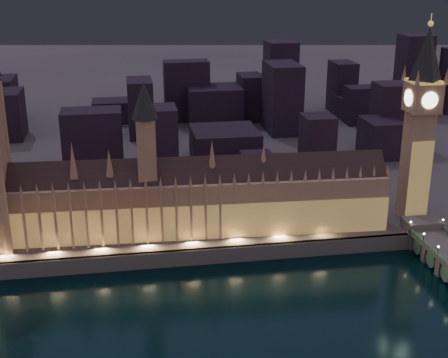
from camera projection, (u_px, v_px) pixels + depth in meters
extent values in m
plane|color=black|center=(233.00, 306.00, 265.12)|extent=(2000.00, 2000.00, 0.00)
cube|color=#3A3841|center=(157.00, 78.00, 747.32)|extent=(2000.00, 960.00, 8.00)
cube|color=#55544F|center=(219.00, 255.00, 301.91)|extent=(2000.00, 2.50, 8.00)
cube|color=#9F775A|center=(189.00, 206.00, 313.61)|extent=(200.69, 28.78, 28.00)
cube|color=tan|center=(191.00, 223.00, 305.75)|extent=(200.00, 0.50, 18.00)
cube|color=black|center=(188.00, 174.00, 307.91)|extent=(200.52, 25.04, 16.26)
cube|color=#9F775A|center=(146.00, 151.00, 300.51)|extent=(9.00, 9.00, 32.00)
cone|color=black|center=(144.00, 100.00, 292.14)|extent=(13.00, 13.00, 18.00)
cube|color=#9F775A|center=(9.00, 226.00, 290.68)|extent=(1.20, 1.20, 28.00)
cone|color=#9F775A|center=(5.00, 191.00, 285.55)|extent=(2.00, 2.00, 6.00)
cube|color=#9F775A|center=(24.00, 225.00, 291.77)|extent=(1.20, 1.20, 28.00)
cone|color=#9F775A|center=(21.00, 190.00, 286.63)|extent=(2.00, 2.00, 6.00)
cube|color=#9F775A|center=(40.00, 224.00, 292.86)|extent=(1.20, 1.20, 28.00)
cone|color=#9F775A|center=(37.00, 189.00, 287.72)|extent=(2.00, 2.00, 6.00)
cube|color=#9F775A|center=(56.00, 223.00, 293.95)|extent=(1.20, 1.20, 28.00)
cone|color=#9F775A|center=(53.00, 189.00, 288.81)|extent=(2.00, 2.00, 6.00)
cube|color=#9F775A|center=(71.00, 222.00, 295.04)|extent=(1.20, 1.20, 28.00)
cone|color=#9F775A|center=(68.00, 188.00, 289.90)|extent=(2.00, 2.00, 6.00)
cube|color=#9F775A|center=(87.00, 221.00, 296.12)|extent=(1.20, 1.20, 28.00)
cone|color=#9F775A|center=(84.00, 187.00, 290.99)|extent=(2.00, 2.00, 6.00)
cube|color=#9F775A|center=(102.00, 220.00, 297.21)|extent=(1.20, 1.20, 28.00)
cone|color=#9F775A|center=(100.00, 186.00, 292.08)|extent=(2.00, 2.00, 6.00)
cube|color=#9F775A|center=(117.00, 219.00, 298.30)|extent=(1.20, 1.20, 28.00)
cone|color=#9F775A|center=(115.00, 185.00, 293.17)|extent=(2.00, 2.00, 6.00)
cube|color=#9F775A|center=(132.00, 218.00, 299.39)|extent=(1.20, 1.20, 28.00)
cone|color=#9F775A|center=(130.00, 184.00, 294.26)|extent=(2.00, 2.00, 6.00)
cube|color=#9F775A|center=(147.00, 217.00, 300.48)|extent=(1.20, 1.20, 28.00)
cone|color=#9F775A|center=(145.00, 183.00, 295.35)|extent=(2.00, 2.00, 6.00)
cube|color=#9F775A|center=(162.00, 216.00, 301.57)|extent=(1.20, 1.20, 28.00)
cone|color=#9F775A|center=(161.00, 183.00, 296.44)|extent=(2.00, 2.00, 6.00)
cube|color=#9F775A|center=(177.00, 215.00, 302.66)|extent=(1.20, 1.20, 28.00)
cone|color=#9F775A|center=(176.00, 182.00, 297.53)|extent=(2.00, 2.00, 6.00)
cube|color=#9F775A|center=(191.00, 214.00, 303.75)|extent=(1.20, 1.20, 28.00)
cone|color=#9F775A|center=(190.00, 181.00, 298.62)|extent=(2.00, 2.00, 6.00)
cube|color=#9F775A|center=(206.00, 213.00, 304.84)|extent=(1.20, 1.20, 28.00)
cone|color=#9F775A|center=(205.00, 180.00, 299.71)|extent=(2.00, 2.00, 6.00)
cube|color=#9F775A|center=(220.00, 212.00, 305.93)|extent=(1.20, 1.20, 28.00)
cone|color=#9F775A|center=(220.00, 179.00, 300.79)|extent=(2.00, 2.00, 6.00)
cube|color=#9F775A|center=(234.00, 211.00, 307.02)|extent=(1.20, 1.20, 28.00)
cone|color=#9F775A|center=(234.00, 179.00, 301.88)|extent=(2.00, 2.00, 6.00)
cube|color=#9F775A|center=(249.00, 211.00, 308.11)|extent=(1.20, 1.20, 28.00)
cone|color=#9F775A|center=(249.00, 178.00, 302.97)|extent=(2.00, 2.00, 6.00)
cube|color=#9F775A|center=(263.00, 210.00, 309.20)|extent=(1.20, 1.20, 28.00)
cone|color=#9F775A|center=(263.00, 177.00, 304.06)|extent=(2.00, 2.00, 6.00)
cube|color=#9F775A|center=(277.00, 209.00, 310.28)|extent=(1.20, 1.20, 28.00)
cone|color=#9F775A|center=(277.00, 176.00, 305.15)|extent=(2.00, 2.00, 6.00)
cube|color=#9F775A|center=(291.00, 208.00, 311.37)|extent=(1.20, 1.20, 28.00)
cone|color=#9F775A|center=(292.00, 175.00, 306.24)|extent=(2.00, 2.00, 6.00)
cube|color=#9F775A|center=(304.00, 207.00, 312.46)|extent=(1.20, 1.20, 28.00)
cone|color=#9F775A|center=(306.00, 175.00, 307.33)|extent=(2.00, 2.00, 6.00)
cube|color=#9F775A|center=(318.00, 206.00, 313.55)|extent=(1.20, 1.20, 28.00)
cone|color=#9F775A|center=(319.00, 174.00, 308.42)|extent=(2.00, 2.00, 6.00)
cube|color=#9F775A|center=(332.00, 205.00, 314.64)|extent=(1.20, 1.20, 28.00)
cone|color=#9F775A|center=(333.00, 173.00, 309.51)|extent=(2.00, 2.00, 6.00)
cube|color=#9F775A|center=(345.00, 204.00, 315.73)|extent=(1.20, 1.20, 28.00)
cone|color=#9F775A|center=(347.00, 172.00, 310.60)|extent=(2.00, 2.00, 6.00)
cube|color=#9F775A|center=(359.00, 204.00, 316.82)|extent=(1.20, 1.20, 28.00)
cone|color=#9F775A|center=(361.00, 172.00, 311.69)|extent=(2.00, 2.00, 6.00)
cube|color=#9F775A|center=(372.00, 203.00, 317.91)|extent=(1.20, 1.20, 28.00)
cone|color=#9F775A|center=(374.00, 171.00, 312.78)|extent=(2.00, 2.00, 6.00)
cube|color=#9F775A|center=(385.00, 202.00, 319.00)|extent=(1.20, 1.20, 28.00)
cone|color=#9F775A|center=(388.00, 170.00, 313.87)|extent=(2.00, 2.00, 6.00)
cone|color=#9F775A|center=(73.00, 161.00, 296.18)|extent=(4.40, 4.40, 18.00)
cone|color=#9F775A|center=(109.00, 163.00, 299.44)|extent=(4.40, 4.40, 14.00)
cone|color=#9F775A|center=(212.00, 156.00, 306.73)|extent=(4.40, 4.40, 16.00)
cone|color=#9F775A|center=(263.00, 157.00, 311.37)|extent=(4.40, 4.40, 12.00)
cylinder|color=#9F775A|center=(6.00, 159.00, 301.82)|extent=(4.40, 4.40, 80.09)
cube|color=#9F775A|center=(415.00, 166.00, 326.86)|extent=(12.36, 12.36, 57.99)
cube|color=tan|center=(419.00, 182.00, 323.44)|extent=(12.00, 0.50, 44.00)
cube|color=#9F775A|center=(423.00, 97.00, 314.62)|extent=(15.00, 15.00, 15.10)
cube|color=#F2C64C|center=(425.00, 81.00, 311.90)|extent=(15.75, 15.75, 1.20)
cone|color=black|center=(427.00, 54.00, 307.34)|extent=(18.00, 18.00, 26.00)
sphere|color=#F2C64C|center=(431.00, 24.00, 302.49)|extent=(2.80, 2.80, 2.80)
cylinder|color=#F2C64C|center=(431.00, 18.00, 301.65)|extent=(0.40, 0.40, 5.00)
cylinder|color=#FFF2BF|center=(430.00, 100.00, 307.42)|extent=(8.40, 0.50, 8.40)
cylinder|color=#FFF2BF|center=(416.00, 94.00, 321.83)|extent=(8.40, 0.50, 8.40)
cylinder|color=#FFF2BF|center=(408.00, 98.00, 313.44)|extent=(0.50, 8.40, 8.40)
cylinder|color=#FFF2BF|center=(437.00, 97.00, 315.81)|extent=(0.50, 8.40, 8.40)
cone|color=#9F775A|center=(418.00, 77.00, 302.64)|extent=(2.60, 2.60, 8.00)
cone|color=#9F775A|center=(405.00, 72.00, 316.59)|extent=(2.60, 2.60, 8.00)
cone|color=#9F775A|center=(447.00, 77.00, 304.93)|extent=(2.60, 2.60, 8.00)
cone|color=#9F775A|center=(432.00, 71.00, 318.88)|extent=(2.60, 2.60, 8.00)
cube|color=#55544F|center=(421.00, 228.00, 320.24)|extent=(18.13, 12.00, 9.50)
cylinder|color=black|center=(438.00, 251.00, 286.38)|extent=(0.30, 0.30, 4.40)
sphere|color=#FFD88C|center=(438.00, 247.00, 285.61)|extent=(1.00, 1.00, 1.00)
cube|color=#55544F|center=(438.00, 253.00, 303.78)|extent=(16.32, 4.00, 9.50)
cylinder|color=black|center=(424.00, 238.00, 299.66)|extent=(0.30, 0.30, 4.40)
sphere|color=#FFD88C|center=(424.00, 234.00, 298.89)|extent=(1.00, 1.00, 1.00)
cube|color=#55544F|center=(425.00, 240.00, 317.06)|extent=(16.32, 4.00, 9.50)
cylinder|color=black|center=(410.00, 226.00, 312.94)|extent=(0.30, 0.30, 4.40)
sphere|color=#FFD88C|center=(411.00, 222.00, 312.17)|extent=(1.00, 1.00, 1.00)
cylinder|color=black|center=(443.00, 224.00, 315.59)|extent=(0.30, 0.30, 4.40)
sphere|color=#FFD88C|center=(443.00, 220.00, 314.82)|extent=(1.00, 1.00, 1.00)
cylinder|color=#326A48|center=(446.00, 258.00, 297.02)|extent=(15.95, 8.00, 8.00)
cylinder|color=#326A48|center=(432.00, 246.00, 310.30)|extent=(15.95, 8.00, 8.00)
cube|color=black|center=(257.00, 168.00, 386.68)|extent=(19.03, 19.80, 18.04)
cube|color=black|center=(317.00, 144.00, 400.36)|extent=(19.65, 20.18, 37.81)
cube|color=black|center=(250.00, 97.00, 533.18)|extent=(19.44, 30.73, 38.74)
cube|color=black|center=(187.00, 91.00, 528.75)|extent=(37.76, 19.44, 50.92)
cube|color=black|center=(140.00, 108.00, 482.69)|extent=(18.99, 34.57, 44.31)
cube|color=black|center=(160.00, 140.00, 398.14)|extent=(21.11, 25.14, 43.69)
cube|color=black|center=(93.00, 141.00, 402.96)|extent=(38.19, 23.57, 40.66)
cube|color=black|center=(360.00, 106.00, 547.53)|extent=(43.78, 39.06, 18.32)
cube|color=black|center=(4.00, 100.00, 528.47)|extent=(19.72, 40.72, 37.02)
cube|color=black|center=(214.00, 105.00, 522.50)|extent=(44.53, 36.65, 31.03)
cube|color=black|center=(117.00, 111.00, 530.95)|extent=(40.45, 27.15, 18.33)
cube|color=black|center=(282.00, 98.00, 494.34)|extent=(24.63, 41.01, 54.39)
cube|color=black|center=(11.00, 114.00, 479.14)|extent=(18.33, 34.81, 36.63)
cube|color=black|center=(225.00, 145.00, 424.82)|extent=(44.15, 42.43, 22.56)
cube|color=black|center=(394.00, 115.00, 453.88)|extent=(30.39, 22.61, 47.37)
cube|color=black|center=(362.00, 105.00, 522.35)|extent=(28.33, 19.81, 31.04)
cube|color=black|center=(381.00, 138.00, 437.39)|extent=(24.83, 31.49, 25.77)
cube|color=black|center=(342.00, 87.00, 558.61)|extent=(19.19, 29.53, 45.16)
cube|color=black|center=(280.00, 79.00, 545.13)|extent=(26.00, 26.00, 64.42)
cube|color=black|center=(413.00, 73.00, 563.42)|extent=(26.00, 26.00, 67.74)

